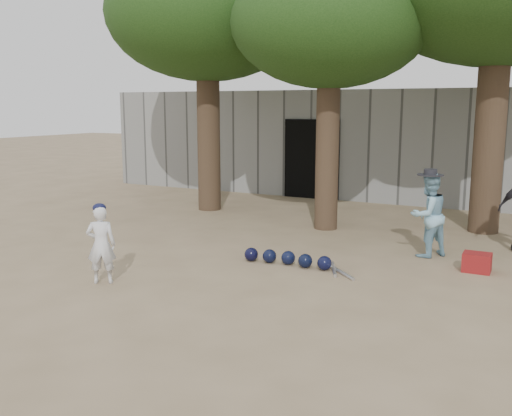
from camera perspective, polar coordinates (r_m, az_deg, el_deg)
The scene contains 8 objects.
ground at distance 8.83m, azimuth -6.51°, elevation -6.78°, with size 70.00×70.00×0.00m, color #937C5E.
boy_player at distance 8.60m, azimuth -15.23°, elevation -3.56°, with size 0.42×0.28×1.15m, color silver.
spectator_blue at distance 10.18m, azimuth 16.84°, elevation -0.69°, with size 0.70×0.55×1.45m, color #86B9D0.
red_bag at distance 9.60m, azimuth 21.22°, elevation -5.10°, with size 0.42×0.32×0.30m, color maroon.
back_building at distance 17.98m, azimuth 12.22°, elevation 6.56°, with size 16.00×5.24×3.00m.
helmet_row at distance 9.33m, azimuth 3.14°, elevation -5.05°, with size 1.51×0.32×0.23m.
bat_pile at distance 9.03m, azimuth 8.20°, elevation -6.25°, with size 0.63×0.73×0.06m.
tree_row at distance 12.82m, azimuth 9.45°, elevation 19.57°, with size 11.40×5.80×6.69m.
Camera 1 is at (4.76, -6.98, 2.57)m, focal length 40.00 mm.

